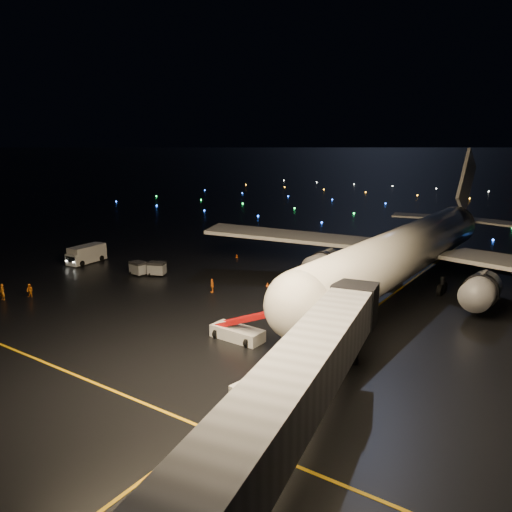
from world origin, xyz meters
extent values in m
cube|color=#DDA00B|center=(12.00, 15.00, 0.01)|extent=(0.25, 80.00, 0.02)
cube|color=#DDA00B|center=(-5.00, -10.00, 0.01)|extent=(60.00, 0.25, 0.02)
cube|color=silver|center=(13.33, -6.27, 0.97)|extent=(4.40, 2.84, 1.94)
cube|color=silver|center=(-29.00, 12.86, 1.25)|extent=(2.68, 6.92, 2.49)
imported|color=orange|center=(-22.59, -3.20, 0.90)|extent=(0.73, 0.56, 1.79)
imported|color=orange|center=(-20.98, -1.01, 0.78)|extent=(0.90, 0.79, 1.55)
imported|color=orange|center=(-5.42, 11.75, 0.81)|extent=(0.99, 0.88, 1.61)
cone|color=#F55711|center=(5.33, 18.87, 0.24)|extent=(0.56, 0.56, 0.49)
cone|color=#F55711|center=(5.93, 23.48, 0.23)|extent=(0.46, 0.46, 0.46)
cone|color=#F55711|center=(-1.45, 17.30, 0.24)|extent=(0.46, 0.46, 0.49)
cone|color=#F55711|center=(-13.18, 27.10, 0.27)|extent=(0.60, 0.60, 0.55)
cube|color=gray|center=(-15.85, 13.39, 0.89)|extent=(2.50, 2.18, 1.78)
cube|color=gray|center=(-16.57, 13.53, 0.77)|extent=(2.06, 1.67, 1.53)
cube|color=gray|center=(-18.02, 12.25, 0.88)|extent=(2.21, 1.67, 1.75)
camera|label=1|loc=(29.36, -30.63, 17.13)|focal=35.00mm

